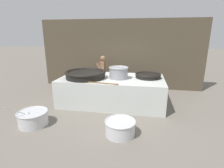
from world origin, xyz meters
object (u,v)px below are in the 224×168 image
(giant_wok_far, at_px, (148,75))
(prep_bowl_meat, at_px, (120,127))
(cook, at_px, (103,73))
(prep_bowl_vegetables, at_px, (33,117))
(stock_pot, at_px, (119,72))
(giant_wok_near, at_px, (86,74))

(giant_wok_far, relative_size, prep_bowl_meat, 1.16)
(cook, distance_m, prep_bowl_vegetables, 3.71)
(prep_bowl_vegetables, relative_size, prep_bowl_meat, 1.25)
(stock_pot, bearing_deg, prep_bowl_meat, -80.49)
(giant_wok_far, bearing_deg, prep_bowl_meat, -106.60)
(prep_bowl_vegetables, bearing_deg, cook, 68.93)
(giant_wok_near, distance_m, stock_pot, 1.23)
(cook, distance_m, prep_bowl_meat, 3.76)
(cook, bearing_deg, prep_bowl_meat, 105.22)
(giant_wok_near, relative_size, prep_bowl_vegetables, 1.46)
(prep_bowl_vegetables, bearing_deg, giant_wok_far, 35.27)
(giant_wok_far, bearing_deg, cook, 151.46)
(stock_pot, bearing_deg, giant_wok_near, -173.92)
(prep_bowl_meat, bearing_deg, giant_wok_near, 128.42)
(cook, xyz_separation_m, prep_bowl_meat, (1.27, -3.48, -0.68))
(giant_wok_far, distance_m, stock_pot, 1.11)
(stock_pot, xyz_separation_m, prep_bowl_meat, (0.35, -2.12, -1.01))
(giant_wok_near, relative_size, cook, 0.90)
(stock_pot, xyz_separation_m, prep_bowl_vegetables, (-2.22, -2.05, -1.00))
(stock_pot, relative_size, prep_bowl_meat, 0.88)
(giant_wok_far, relative_size, cook, 0.57)
(giant_wok_near, distance_m, giant_wok_far, 2.33)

